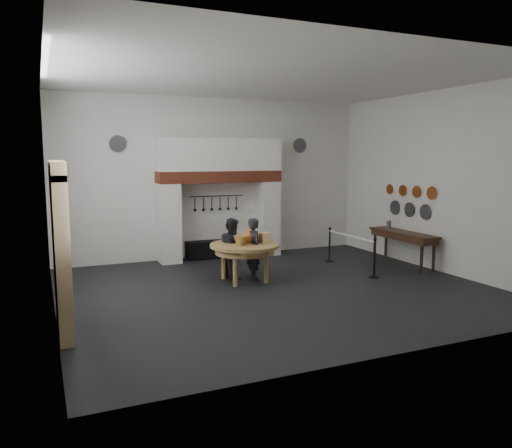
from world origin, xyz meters
name	(u,v)px	position (x,y,z in m)	size (l,w,h in m)	color
floor	(276,289)	(0.00, 0.00, 0.00)	(9.00, 8.00, 0.02)	black
ceiling	(277,77)	(0.00, 0.00, 4.50)	(9.00, 8.00, 0.02)	silver
wall_back	(216,178)	(0.00, 4.00, 2.25)	(9.00, 0.02, 4.50)	silver
wall_front	(402,201)	(0.00, -4.00, 2.25)	(9.00, 0.02, 4.50)	silver
wall_left	(49,192)	(-4.50, 0.00, 2.25)	(0.02, 8.00, 4.50)	silver
wall_right	(439,182)	(4.50, 0.00, 2.25)	(0.02, 8.00, 4.50)	silver
chimney_pier_left	(169,223)	(-1.48, 3.65, 1.07)	(0.55, 0.70, 2.15)	silver
chimney_pier_right	(267,218)	(1.48, 3.65, 1.07)	(0.55, 0.70, 2.15)	silver
hearth_brick_band	(220,177)	(0.00, 3.65, 2.31)	(3.50, 0.72, 0.32)	#9E442B
chimney_hood	(219,155)	(0.00, 3.65, 2.92)	(3.50, 0.70, 0.90)	silver
iron_range	(220,249)	(0.00, 3.72, 0.25)	(1.90, 0.45, 0.50)	black
utensil_rail	(217,196)	(0.00, 3.92, 1.75)	(0.02, 0.02, 1.60)	black
door_recess	(55,257)	(-4.47, -1.00, 1.25)	(0.04, 1.10, 2.50)	black
door_jamb_near	(63,262)	(-4.38, -1.70, 1.30)	(0.22, 0.30, 2.60)	tan
door_jamb_far	(59,247)	(-4.38, -0.30, 1.30)	(0.22, 0.30, 2.60)	tan
door_lintel	(57,171)	(-4.38, -1.00, 2.65)	(0.22, 1.70, 0.30)	tan
wall_plaque	(52,223)	(-4.45, 0.80, 1.60)	(0.05, 0.34, 0.44)	gold
work_table	(245,245)	(-0.38, 0.91, 0.84)	(1.60, 1.60, 0.07)	#A5864E
pumpkin	(251,236)	(-0.18, 1.01, 1.03)	(0.36, 0.36, 0.31)	orange
cheese_block_big	(265,238)	(0.12, 0.86, 0.99)	(0.22, 0.22, 0.24)	#CFB87B
cheese_block_small	(259,237)	(0.10, 1.16, 0.97)	(0.18, 0.18, 0.20)	#FFE798
wicker_basket	(241,241)	(-0.53, 0.76, 0.98)	(0.32, 0.32, 0.22)	olive
bread_loaf	(235,239)	(-0.48, 1.26, 0.94)	(0.31, 0.18, 0.13)	olive
visitor_near	(255,249)	(-0.14, 0.86, 0.74)	(0.54, 0.35, 1.47)	black
visitor_far	(232,248)	(-0.54, 1.26, 0.72)	(0.70, 0.55, 1.44)	black
side_table	(403,233)	(4.10, 0.79, 0.87)	(0.55, 2.20, 0.06)	#3A2215
pewter_jug	(389,225)	(4.10, 1.39, 1.01)	(0.12, 0.12, 0.22)	#545359
copper_pan_a	(432,193)	(4.46, 0.20, 1.95)	(0.34, 0.34, 0.03)	#C6662D
copper_pan_b	(417,192)	(4.46, 0.75, 1.95)	(0.32, 0.32, 0.03)	#C6662D
copper_pan_c	(403,190)	(4.46, 1.30, 1.95)	(0.30, 0.30, 0.03)	#C6662D
copper_pan_d	(390,189)	(4.46, 1.85, 1.95)	(0.28, 0.28, 0.03)	#C6662D
pewter_plate_left	(425,212)	(4.46, 0.40, 1.45)	(0.40, 0.40, 0.03)	#4C4C51
pewter_plate_mid	(409,210)	(4.46, 1.00, 1.45)	(0.40, 0.40, 0.03)	#4C4C51
pewter_plate_right	(395,208)	(4.46, 1.60, 1.45)	(0.40, 0.40, 0.03)	#4C4C51
pewter_plate_back_left	(118,144)	(-2.70, 3.96, 3.20)	(0.44, 0.44, 0.03)	#4C4C51
pewter_plate_back_right	(300,145)	(2.70, 3.96, 3.20)	(0.44, 0.44, 0.03)	#4C4C51
barrier_post_near	(375,259)	(2.58, -0.03, 0.45)	(0.05, 0.05, 0.90)	black
barrier_post_far	(330,245)	(2.58, 1.97, 0.45)	(0.05, 0.05, 0.90)	black
barrier_rope	(351,236)	(2.58, 0.97, 0.85)	(0.04, 0.04, 2.00)	white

